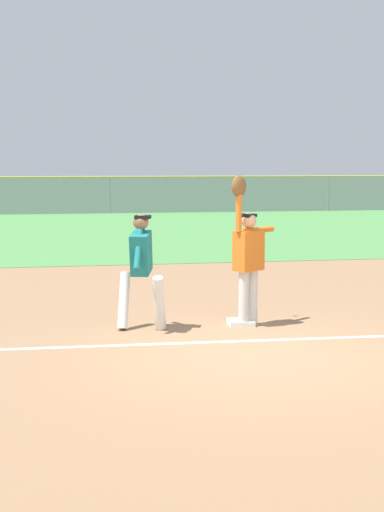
# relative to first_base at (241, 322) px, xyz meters

# --- Properties ---
(ground_plane) EXTENTS (81.81, 81.81, 0.00)m
(ground_plane) POSITION_rel_first_base_xyz_m (-0.26, -1.78, -0.04)
(ground_plane) COLOR #936D4C
(outfield_grass) EXTENTS (45.30, 18.94, 0.01)m
(outfield_grass) POSITION_rel_first_base_xyz_m (-0.26, 16.50, -0.04)
(outfield_grass) COLOR #4C8C47
(outfield_grass) RESTS_ON ground_plane
(first_base) EXTENTS (0.39, 0.39, 0.08)m
(first_base) POSITION_rel_first_base_xyz_m (0.00, 0.00, 0.00)
(first_base) COLOR white
(first_base) RESTS_ON ground_plane
(fielder) EXTENTS (0.81, 0.58, 2.28)m
(fielder) POSITION_rel_first_base_xyz_m (0.08, -0.06, 1.08)
(fielder) COLOR silver
(fielder) RESTS_ON ground_plane
(runner) EXTENTS (0.76, 0.83, 1.72)m
(runner) POSITION_rel_first_base_xyz_m (-1.53, -0.07, 0.96)
(runner) COLOR white
(runner) RESTS_ON ground_plane
(baseball) EXTENTS (0.07, 0.07, 0.07)m
(baseball) POSITION_rel_first_base_xyz_m (0.07, 0.34, 2.06)
(baseball) COLOR white
(outfield_fence) EXTENTS (45.38, 0.08, 1.84)m
(outfield_fence) POSITION_rel_first_base_xyz_m (-0.26, 25.97, 0.88)
(outfield_fence) COLOR #93999E
(outfield_fence) RESTS_ON ground_plane
(parked_car_white) EXTENTS (4.47, 2.26, 1.25)m
(parked_car_white) POSITION_rel_first_base_xyz_m (-0.66, 29.46, 0.63)
(parked_car_white) COLOR white
(parked_car_white) RESTS_ON ground_plane
(parked_car_tan) EXTENTS (4.57, 2.47, 1.25)m
(parked_car_tan) POSITION_rel_first_base_xyz_m (4.18, 29.30, 0.63)
(parked_car_tan) COLOR tan
(parked_car_tan) RESTS_ON ground_plane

